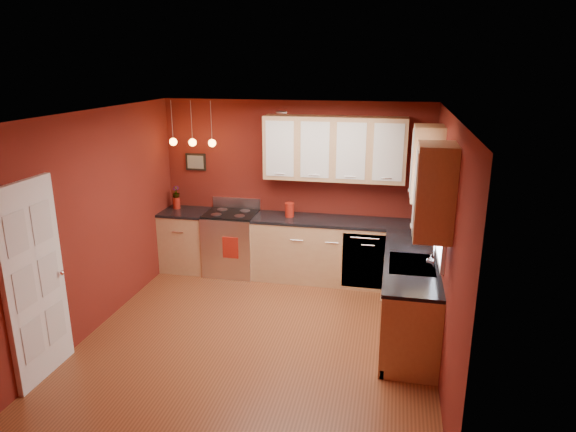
% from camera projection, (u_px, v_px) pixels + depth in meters
% --- Properties ---
extents(floor, '(4.20, 4.20, 0.00)m').
position_uv_depth(floor, '(260.00, 336.00, 6.09)').
color(floor, brown).
rests_on(floor, ground).
extents(ceiling, '(4.00, 4.20, 0.02)m').
position_uv_depth(ceiling, '(256.00, 114.00, 5.35)').
color(ceiling, white).
rests_on(ceiling, wall_back).
extents(wall_back, '(4.00, 0.02, 2.60)m').
position_uv_depth(wall_back, '(295.00, 189.00, 7.69)').
color(wall_back, maroon).
rests_on(wall_back, floor).
extents(wall_front, '(4.00, 0.02, 2.60)m').
position_uv_depth(wall_front, '(184.00, 320.00, 3.75)').
color(wall_front, maroon).
rests_on(wall_front, floor).
extents(wall_left, '(0.02, 4.20, 2.60)m').
position_uv_depth(wall_left, '(96.00, 221.00, 6.11)').
color(wall_left, maroon).
rests_on(wall_left, floor).
extents(wall_right, '(0.02, 4.20, 2.60)m').
position_uv_depth(wall_right, '(444.00, 244.00, 5.33)').
color(wall_right, maroon).
rests_on(wall_right, floor).
extents(base_cabinets_back_left, '(0.70, 0.60, 0.90)m').
position_uv_depth(base_cabinets_back_left, '(187.00, 241.00, 7.98)').
color(base_cabinets_back_left, tan).
rests_on(base_cabinets_back_left, floor).
extents(base_cabinets_back_right, '(2.54, 0.60, 0.90)m').
position_uv_depth(base_cabinets_back_right, '(340.00, 252.00, 7.51)').
color(base_cabinets_back_right, tan).
rests_on(base_cabinets_back_right, floor).
extents(base_cabinets_right, '(0.60, 2.10, 0.90)m').
position_uv_depth(base_cabinets_right, '(409.00, 298.00, 6.05)').
color(base_cabinets_right, tan).
rests_on(base_cabinets_right, floor).
extents(counter_back_left, '(0.70, 0.62, 0.04)m').
position_uv_depth(counter_back_left, '(185.00, 212.00, 7.84)').
color(counter_back_left, black).
rests_on(counter_back_left, base_cabinets_back_left).
extents(counter_back_right, '(2.54, 0.62, 0.04)m').
position_uv_depth(counter_back_right, '(340.00, 222.00, 7.37)').
color(counter_back_right, black).
rests_on(counter_back_right, base_cabinets_back_right).
extents(counter_right, '(0.62, 2.10, 0.04)m').
position_uv_depth(counter_right, '(411.00, 261.00, 5.92)').
color(counter_right, black).
rests_on(counter_right, base_cabinets_right).
extents(gas_range, '(0.76, 0.64, 1.11)m').
position_uv_depth(gas_range, '(232.00, 242.00, 7.82)').
color(gas_range, silver).
rests_on(gas_range, floor).
extents(dishwasher_front, '(0.60, 0.02, 0.80)m').
position_uv_depth(dishwasher_front, '(364.00, 261.00, 7.16)').
color(dishwasher_front, silver).
rests_on(dishwasher_front, base_cabinets_back_right).
extents(sink, '(0.50, 0.70, 0.33)m').
position_uv_depth(sink, '(412.00, 266.00, 5.78)').
color(sink, gray).
rests_on(sink, counter_right).
extents(window, '(0.06, 1.02, 1.22)m').
position_uv_depth(window, '(443.00, 201.00, 5.50)').
color(window, white).
rests_on(window, wall_right).
extents(door_left_wall, '(0.12, 0.82, 2.05)m').
position_uv_depth(door_left_wall, '(35.00, 283.00, 5.06)').
color(door_left_wall, white).
rests_on(door_left_wall, floor).
extents(upper_cabinets_back, '(2.00, 0.35, 0.90)m').
position_uv_depth(upper_cabinets_back, '(334.00, 149.00, 7.22)').
color(upper_cabinets_back, tan).
rests_on(upper_cabinets_back, wall_back).
extents(upper_cabinets_right, '(0.35, 1.95, 0.90)m').
position_uv_depth(upper_cabinets_right, '(430.00, 176.00, 5.48)').
color(upper_cabinets_right, tan).
rests_on(upper_cabinets_right, wall_right).
extents(wall_picture, '(0.32, 0.03, 0.26)m').
position_uv_depth(wall_picture, '(196.00, 162.00, 7.88)').
color(wall_picture, black).
rests_on(wall_picture, wall_back).
extents(pendant_lights, '(0.71, 0.11, 0.66)m').
position_uv_depth(pendant_lights, '(192.00, 142.00, 7.44)').
color(pendant_lights, gray).
rests_on(pendant_lights, ceiling).
extents(red_canister, '(0.14, 0.14, 0.21)m').
position_uv_depth(red_canister, '(290.00, 210.00, 7.51)').
color(red_canister, '#9F1D11').
rests_on(red_canister, counter_back_right).
extents(red_vase, '(0.11, 0.11, 0.18)m').
position_uv_depth(red_vase, '(177.00, 203.00, 7.94)').
color(red_vase, '#9F1D11').
rests_on(red_vase, counter_back_left).
extents(flowers, '(0.11, 0.11, 0.20)m').
position_uv_depth(flowers, '(176.00, 192.00, 7.89)').
color(flowers, '#9F1D11').
rests_on(flowers, red_vase).
extents(coffee_maker, '(0.21, 0.20, 0.27)m').
position_uv_depth(coffee_maker, '(421.00, 216.00, 7.11)').
color(coffee_maker, black).
rests_on(coffee_maker, counter_back_right).
extents(soap_pump, '(0.09, 0.09, 0.16)m').
position_uv_depth(soap_pump, '(430.00, 262.00, 5.60)').
color(soap_pump, white).
rests_on(soap_pump, counter_right).
extents(dish_towel, '(0.23, 0.02, 0.32)m').
position_uv_depth(dish_towel, '(230.00, 248.00, 7.49)').
color(dish_towel, '#9F1D11').
rests_on(dish_towel, gas_range).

